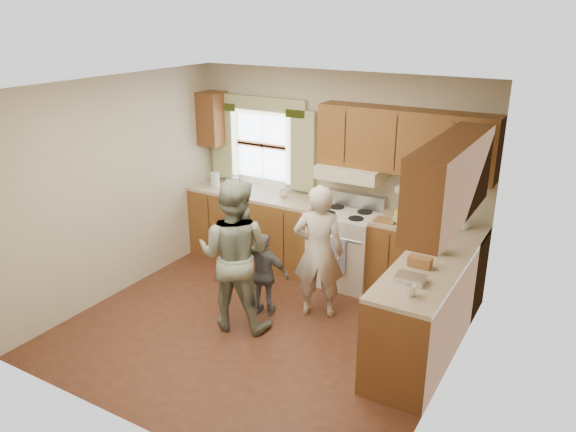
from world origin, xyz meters
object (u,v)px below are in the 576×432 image
Objects in this scene: woman_right at (234,255)px; stove at (345,246)px; woman_left at (319,252)px; child at (264,275)px.

stove is at bearing -124.94° from woman_right.
woman_left is (0.08, -0.87, 0.28)m from stove.
woman_left is at bearing -149.76° from woman_right.
woman_left is 0.64m from child.
woman_right is (-0.57, -1.50, 0.34)m from stove.
woman_right is 0.51m from child.
woman_right reaches higher than woman_left.
woman_left is 0.90m from woman_right.
child is at bearing -125.22° from woman_right.
woman_left is 0.92× the size of woman_right.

